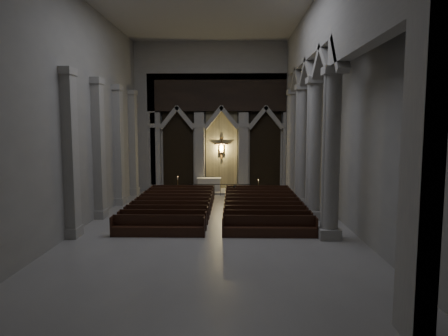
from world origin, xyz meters
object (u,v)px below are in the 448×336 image
Objects in this scene: altar_rail at (221,188)px; candle_stand_left at (178,190)px; worshipper at (235,192)px; altar at (209,184)px; candle_stand_right at (258,191)px; pews at (217,209)px.

candle_stand_left reaches higher than altar_rail.
altar is at bearing 103.73° from worshipper.
altar_rail is 2.91m from candle_stand_right.
pews is at bearing -90.00° from altar_rail.
candle_stand_right reaches higher than pews.
worshipper is (1.08, 4.83, 0.20)m from pews.
altar is at bearing 96.84° from pews.
altar_rail is 3.88× the size of candle_stand_right.
altar reaches higher than pews.
worshipper is (4.42, -2.02, 0.14)m from candle_stand_left.
pews is at bearing -114.00° from candle_stand_right.
candle_stand_left reaches higher than candle_stand_right.
pews is (-0.00, -6.34, -0.29)m from altar_rail.
pews is at bearing -120.33° from worshipper.
candle_stand_left is 7.62m from pews.
altar is 0.41× the size of altar_rail.
candle_stand_left reaches higher than pews.
pews is (-2.90, -6.51, -0.00)m from candle_stand_right.
altar is 2.72m from candle_stand_left.
worshipper reaches higher than pews.
candle_stand_right is at bearing 3.19° from altar_rail.
altar_rail is (0.98, -1.84, -0.03)m from altar.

